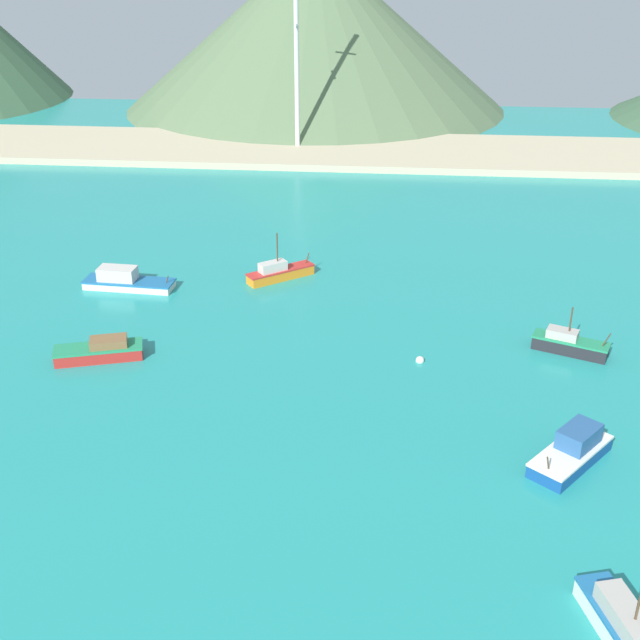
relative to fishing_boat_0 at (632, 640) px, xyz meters
The scene contains 11 objects.
ground 35.06m from the fishing_boat_0, 141.91° to the left, with size 260.00×280.00×0.50m.
fishing_boat_0 is the anchor object (origin of this frame).
fishing_boat_4 67.96m from the fishing_boat_0, 133.05° to the left, with size 10.98×3.81×2.53m.
fishing_boat_7 54.25m from the fishing_boat_0, 143.33° to the left, with size 9.07×5.11×2.19m.
fishing_boat_8 19.09m from the fishing_boat_0, 89.73° to the left, with size 7.75×8.47×2.91m.
fishing_boat_12 60.92m from the fishing_boat_0, 117.91° to the left, with size 8.07×6.85×6.00m.
fishing_boat_13 38.15m from the fishing_boat_0, 85.11° to the left, with size 7.77×4.83×4.98m.
buoy_0 36.58m from the fishing_boat_0, 108.76° to the left, with size 0.85×0.85×0.85m.
beach_strip 117.48m from the fishing_boat_0, 103.58° to the left, with size 247.00×25.69×1.20m, color #C6B793.
hill_central 161.99m from the fishing_boat_0, 102.22° to the left, with size 88.21×88.21×35.93m.
radio_tower 121.05m from the fishing_boat_0, 106.18° to the left, with size 3.70×2.96×36.98m.
Camera 1 is at (12.32, -27.51, 39.10)m, focal length 45.25 mm.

